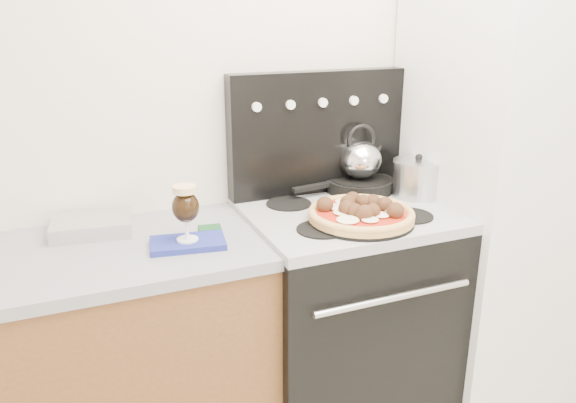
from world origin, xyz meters
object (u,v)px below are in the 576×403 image
stove_body (343,320)px  stock_pot (417,179)px  oven_mitt (188,243)px  pizza_pan (361,220)px  base_cabinet (55,383)px  pizza (361,212)px  tea_kettle (361,156)px  beer_glass (186,213)px  skillet (359,185)px  fridge (496,184)px

stove_body → stock_pot: stock_pot is taller
oven_mitt → pizza_pan: size_ratio=0.65×
base_cabinet → stock_pot: 1.56m
pizza → tea_kettle: bearing=61.4°
beer_glass → tea_kettle: size_ratio=0.99×
oven_mitt → pizza: 0.63m
pizza_pan → pizza: (-0.00, 0.00, 0.03)m
pizza → stock_pot: bearing=26.4°
skillet → tea_kettle: size_ratio=1.46×
stove_body → skillet: size_ratio=3.08×
base_cabinet → stove_body: 1.11m
base_cabinet → stock_pot: size_ratio=7.45×
tea_kettle → stove_body: bearing=-148.6°
stove_body → pizza_pan: size_ratio=2.31×
oven_mitt → pizza: bearing=-6.5°
skillet → tea_kettle: (0.00, 0.00, 0.12)m
tea_kettle → oven_mitt: bearing=179.3°
beer_glass → pizza_pan: (0.62, -0.07, -0.09)m
fridge → stock_pot: bearing=168.3°
stove_body → fridge: size_ratio=0.46×
oven_mitt → base_cabinet: bearing=169.6°
fridge → beer_glass: size_ratio=9.79×
pizza_pan → skillet: (0.18, 0.34, 0.02)m
fridge → pizza: bearing=-171.4°
pizza → beer_glass: bearing=173.5°
oven_mitt → skillet: skillet is taller
pizza_pan → skillet: bearing=61.4°
fridge → stock_pot: fridge is taller
beer_glass → pizza: bearing=-6.5°
pizza → stock_pot: stock_pot is taller
fridge → stove_body: bearing=178.0°
base_cabinet → tea_kettle: (1.27, 0.18, 0.64)m
oven_mitt → tea_kettle: (0.80, 0.26, 0.16)m
beer_glass → base_cabinet: bearing=169.6°
skillet → stove_body: bearing=-129.7°
oven_mitt → skillet: bearing=18.2°
fridge → tea_kettle: fridge is taller
fridge → stock_pot: 0.36m
base_cabinet → stock_pot: stock_pot is taller
pizza_pan → tea_kettle: size_ratio=1.95×
beer_glass → skillet: 0.85m
beer_glass → stock_pot: (0.98, 0.11, -0.03)m
base_cabinet → beer_glass: 0.76m
base_cabinet → fridge: fridge is taller
beer_glass → fridge: bearing=1.6°
oven_mitt → stock_pot: stock_pot is taller
stove_body → base_cabinet: bearing=178.7°
fridge → pizza_pan: (-0.71, -0.11, -0.02)m
fridge → oven_mitt: size_ratio=7.68×
beer_glass → pizza_pan: bearing=-6.5°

